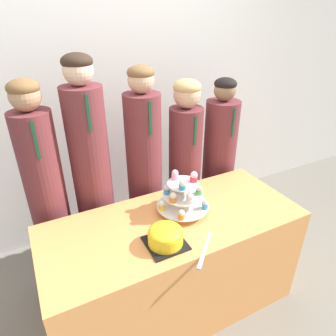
% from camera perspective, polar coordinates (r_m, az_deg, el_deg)
% --- Properties ---
extents(wall_back, '(9.00, 0.06, 2.70)m').
position_cam_1_polar(wall_back, '(2.56, -11.18, 15.63)').
color(wall_back, silver).
rests_on(wall_back, ground_plane).
extents(table, '(1.60, 0.67, 0.74)m').
position_cam_1_polar(table, '(2.09, 1.09, -17.91)').
color(table, '#EF9951').
rests_on(table, ground_plane).
extents(round_cake, '(0.21, 0.21, 0.12)m').
position_cam_1_polar(round_cake, '(1.65, -0.48, -12.75)').
color(round_cake, black).
rests_on(round_cake, table).
extents(cake_knife, '(0.22, 0.22, 0.01)m').
position_cam_1_polar(cake_knife, '(1.63, 6.65, -16.27)').
color(cake_knife, silver).
rests_on(cake_knife, table).
extents(cupcake_stand, '(0.33, 0.33, 0.27)m').
position_cam_1_polar(cupcake_stand, '(1.85, 2.81, -5.01)').
color(cupcake_stand, silver).
rests_on(cupcake_stand, table).
extents(student_0, '(0.24, 0.25, 1.55)m').
position_cam_1_polar(student_0, '(2.12, -21.77, -6.10)').
color(student_0, brown).
rests_on(student_0, ground_plane).
extents(student_1, '(0.26, 0.26, 1.67)m').
position_cam_1_polar(student_1, '(2.12, -14.01, -3.06)').
color(student_1, brown).
rests_on(student_1, ground_plane).
extents(student_2, '(0.26, 0.26, 1.57)m').
position_cam_1_polar(student_2, '(2.24, -4.42, -1.91)').
color(student_2, brown).
rests_on(student_2, ground_plane).
extents(student_3, '(0.26, 0.26, 1.45)m').
position_cam_1_polar(student_3, '(2.40, 3.18, -0.89)').
color(student_3, brown).
rests_on(student_3, ground_plane).
extents(student_4, '(0.27, 0.27, 1.43)m').
position_cam_1_polar(student_4, '(2.58, 9.51, 0.06)').
color(student_4, brown).
rests_on(student_4, ground_plane).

